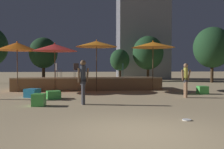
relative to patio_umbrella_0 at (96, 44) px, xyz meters
name	(u,v)px	position (x,y,z in m)	size (l,w,h in m)	color
ground_plane	(139,134)	(0.50, -9.72, -2.93)	(120.00, 120.00, 0.00)	tan
wooden_deck	(88,83)	(-0.49, 1.56, -2.54)	(9.58, 2.43, 0.86)	olive
patio_umbrella_0	(96,44)	(0.00, 0.00, 0.00)	(2.56, 2.56, 3.19)	brown
patio_umbrella_1	(17,46)	(-4.77, 0.24, -0.18)	(2.48, 2.48, 3.08)	brown
patio_umbrella_2	(55,48)	(-2.55, 0.29, -0.22)	(2.79, 2.79, 3.01)	brown
patio_umbrella_3	(153,45)	(3.61, 0.18, 0.00)	(2.76, 2.76, 3.20)	brown
cube_seat_0	(202,90)	(5.86, -2.02, -2.70)	(0.56, 0.56, 0.45)	#4CC651
cube_seat_1	(32,93)	(-3.37, -2.43, -2.71)	(0.81, 0.81, 0.43)	#2D9EDB
cube_seat_2	(39,100)	(-2.55, -5.29, -2.68)	(0.52, 0.52, 0.49)	#4CC651
cube_seat_3	(54,95)	(-2.23, -3.16, -2.74)	(0.77, 0.77, 0.38)	#4CC651
person_0	(83,80)	(-0.81, -5.09, -1.92)	(0.47, 0.31, 1.82)	#3F3F47
person_1	(186,79)	(4.27, -3.44, -2.00)	(0.50, 0.30, 1.71)	#997051
bistro_chair_0	(76,69)	(-1.26, 1.27, -1.52)	(0.43, 0.43, 0.90)	#47474C
bistro_chair_1	(57,69)	(-2.51, 1.36, -1.52)	(0.45, 0.45, 0.90)	#47474C
bistro_chair_2	(122,68)	(1.86, 1.91, -1.52)	(0.45, 0.44, 0.90)	#1E4C47
frisbee_disc	(187,120)	(2.19, -8.45, -2.91)	(0.26, 0.26, 0.03)	white
background_tree_0	(148,53)	(5.91, 10.20, 0.01)	(3.20, 3.20, 4.71)	#3D2B1C
background_tree_1	(43,53)	(-4.40, 7.72, -0.19)	(2.52, 2.52, 4.14)	#3D2B1C
background_tree_2	(120,60)	(2.96, 10.42, -0.75)	(2.04, 2.04, 3.32)	#3D2B1C
background_tree_3	(212,47)	(11.30, 7.04, 0.39)	(3.50, 3.50, 5.25)	#3D2B1C
distant_building	(143,28)	(6.34, 14.41, 3.30)	(6.04, 3.43, 12.46)	gray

